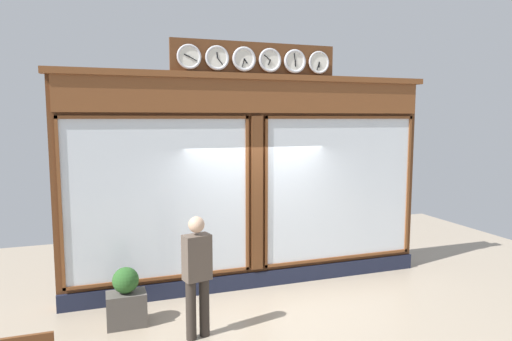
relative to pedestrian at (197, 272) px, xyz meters
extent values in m
cube|color=#5B3319|center=(-1.36, -1.65, 0.89)|extent=(6.54, 0.30, 3.64)
cube|color=#191E33|center=(-1.36, -1.48, -0.79)|extent=(6.54, 0.08, 0.28)
cube|color=brown|center=(-1.36, -1.46, 2.43)|extent=(6.40, 0.08, 0.56)
cube|color=brown|center=(-1.36, -1.48, 2.76)|extent=(6.67, 0.20, 0.10)
cube|color=silver|center=(-3.02, -1.49, 0.76)|extent=(2.92, 0.02, 2.58)
cube|color=brown|center=(-3.02, -1.47, 2.08)|extent=(3.02, 0.04, 0.05)
cube|color=brown|center=(-3.02, -1.47, -0.56)|extent=(3.02, 0.04, 0.05)
cube|color=brown|center=(-4.50, -1.47, 0.76)|extent=(0.05, 0.04, 2.68)
cube|color=brown|center=(-1.54, -1.47, 0.76)|extent=(0.05, 0.04, 2.68)
cube|color=silver|center=(0.30, -1.49, 0.76)|extent=(2.92, 0.02, 2.58)
cube|color=brown|center=(0.30, -1.47, 2.08)|extent=(3.02, 0.04, 0.05)
cube|color=brown|center=(0.30, -1.47, -0.56)|extent=(3.02, 0.04, 0.05)
cube|color=brown|center=(1.78, -1.47, 0.76)|extent=(0.05, 0.04, 2.68)
cube|color=brown|center=(-1.19, -1.47, 0.76)|extent=(0.05, 0.04, 2.68)
cube|color=#5B3319|center=(-1.36, -1.47, 0.76)|extent=(0.20, 0.10, 2.68)
cube|color=#5B3319|center=(-1.36, -1.52, 3.04)|extent=(2.89, 0.06, 0.59)
cylinder|color=white|center=(-2.51, -1.44, 3.04)|extent=(0.32, 0.02, 0.32)
torus|color=silver|center=(-2.51, -1.44, 3.04)|extent=(0.39, 0.04, 0.39)
cube|color=black|center=(-2.51, -1.43, 2.99)|extent=(0.02, 0.01, 0.09)
cube|color=black|center=(-2.49, -1.43, 2.97)|extent=(0.05, 0.01, 0.13)
sphere|color=black|center=(-2.51, -1.42, 3.04)|extent=(0.02, 0.02, 0.02)
cylinder|color=white|center=(-2.05, -1.44, 3.04)|extent=(0.32, 0.02, 0.32)
torus|color=silver|center=(-2.05, -1.44, 3.04)|extent=(0.41, 0.05, 0.41)
cube|color=black|center=(-2.05, -1.43, 2.99)|extent=(0.02, 0.01, 0.09)
cube|color=black|center=(-2.04, -1.43, 3.10)|extent=(0.03, 0.01, 0.14)
sphere|color=black|center=(-2.05, -1.42, 3.04)|extent=(0.02, 0.02, 0.02)
cylinder|color=white|center=(-1.59, -1.44, 3.04)|extent=(0.32, 0.02, 0.32)
torus|color=silver|center=(-1.59, -1.44, 3.04)|extent=(0.40, 0.05, 0.40)
cube|color=black|center=(-1.57, -1.43, 2.99)|extent=(0.05, 0.01, 0.09)
cube|color=black|center=(-1.54, -1.43, 3.08)|extent=(0.12, 0.01, 0.09)
sphere|color=black|center=(-1.59, -1.42, 3.04)|extent=(0.02, 0.02, 0.02)
cylinder|color=white|center=(-1.13, -1.44, 3.04)|extent=(0.32, 0.02, 0.32)
torus|color=silver|center=(-1.13, -1.44, 3.04)|extent=(0.41, 0.05, 0.41)
cube|color=black|center=(-1.16, -1.43, 3.00)|extent=(0.07, 0.01, 0.08)
cube|color=black|center=(-1.11, -1.43, 2.97)|extent=(0.05, 0.01, 0.14)
sphere|color=black|center=(-1.13, -1.42, 3.04)|extent=(0.02, 0.02, 0.02)
cylinder|color=white|center=(-0.67, -1.44, 3.04)|extent=(0.32, 0.02, 0.32)
torus|color=silver|center=(-0.67, -1.44, 3.04)|extent=(0.40, 0.05, 0.40)
cube|color=black|center=(-0.67, -1.43, 3.08)|extent=(0.02, 0.01, 0.09)
cube|color=black|center=(-0.72, -1.43, 2.98)|extent=(0.10, 0.01, 0.11)
sphere|color=black|center=(-0.67, -1.42, 3.04)|extent=(0.02, 0.02, 0.02)
cylinder|color=white|center=(-0.21, -1.44, 3.04)|extent=(0.32, 0.02, 0.32)
torus|color=silver|center=(-0.21, -1.44, 3.04)|extent=(0.40, 0.04, 0.40)
cube|color=black|center=(-0.17, -1.43, 3.05)|extent=(0.09, 0.01, 0.05)
cube|color=black|center=(-0.27, -1.43, 3.00)|extent=(0.13, 0.01, 0.07)
sphere|color=black|center=(-0.21, -1.42, 3.04)|extent=(0.02, 0.02, 0.02)
cylinder|color=#312A24|center=(0.10, 0.02, -0.52)|extent=(0.14, 0.14, 0.82)
cylinder|color=#312A24|center=(-0.10, -0.02, -0.52)|extent=(0.14, 0.14, 0.82)
cube|color=brown|center=(0.00, 0.00, 0.20)|extent=(0.40, 0.30, 0.62)
sphere|color=tan|center=(0.00, 0.00, 0.65)|extent=(0.22, 0.22, 0.22)
cube|color=#4C4742|center=(0.90, -0.69, -0.68)|extent=(0.56, 0.36, 0.49)
sphere|color=#285623|center=(0.90, -0.69, -0.25)|extent=(0.37, 0.37, 0.37)
camera|label=1|loc=(1.18, 5.84, 2.06)|focal=31.70mm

